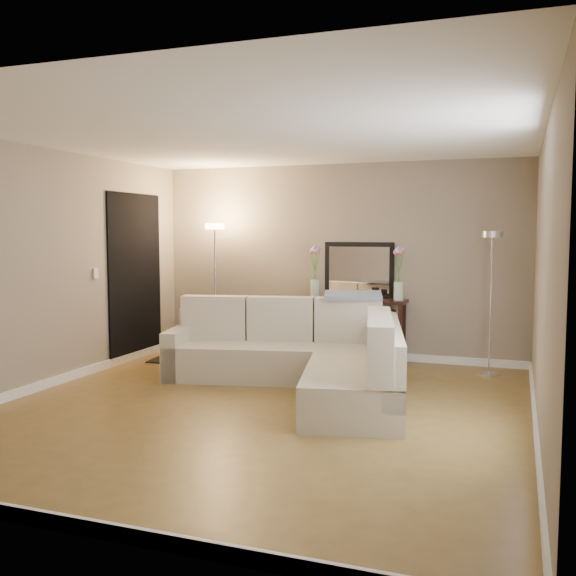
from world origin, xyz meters
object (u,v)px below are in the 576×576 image
(console_table, at_px, (349,325))
(floor_lamp_unlit, at_px, (491,274))
(floor_lamp_lit, at_px, (215,262))
(sectional_sofa, at_px, (308,356))

(console_table, bearing_deg, floor_lamp_unlit, -10.89)
(floor_lamp_lit, bearing_deg, floor_lamp_unlit, -1.46)
(sectional_sofa, bearing_deg, floor_lamp_unlit, 34.42)
(sectional_sofa, relative_size, floor_lamp_unlit, 1.82)
(console_table, distance_m, floor_lamp_unlit, 1.97)
(floor_lamp_lit, bearing_deg, sectional_sofa, -37.18)
(sectional_sofa, xyz_separation_m, floor_lamp_lit, (-1.79, 1.36, 0.94))
(floor_lamp_lit, xyz_separation_m, floor_lamp_unlit, (3.63, -0.09, -0.07))
(console_table, distance_m, floor_lamp_lit, 2.03)
(sectional_sofa, distance_m, console_table, 1.61)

